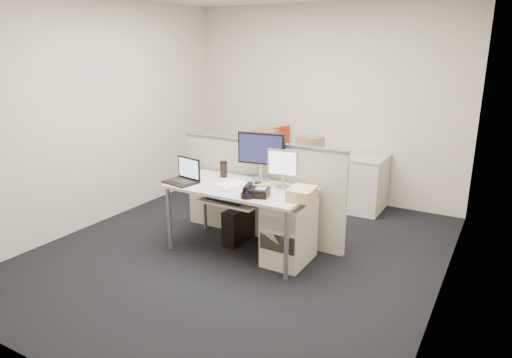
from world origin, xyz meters
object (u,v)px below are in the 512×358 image
Objects in this scene: monitor_main at (261,157)px; laptop at (180,171)px; desk_phone at (257,192)px; desk at (240,193)px.

laptop is (-0.69, -0.52, -0.13)m from monitor_main.
monitor_main is 0.59m from desk_phone.
laptop is at bearing -152.21° from monitor_main.
desk_phone is at bearing -30.96° from desk.
desk is 0.36m from desk_phone.
desk is 4.43× the size of laptop.
desk is 0.68m from laptop.
monitor_main reaches higher than desk_phone.
monitor_main reaches higher than laptop.
monitor_main is 2.19× the size of desk_phone.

